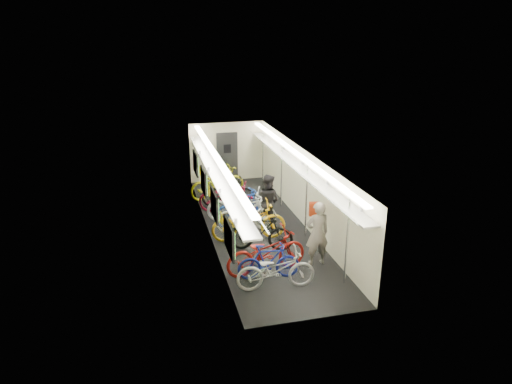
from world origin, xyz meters
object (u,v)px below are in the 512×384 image
bicycle_1 (269,262)px  backpack (314,209)px  bicycle_0 (276,270)px  passenger_mid (267,201)px  passenger_near (317,233)px

bicycle_1 → backpack: backpack is taller
bicycle_0 → passenger_mid: passenger_mid is taller
passenger_mid → bicycle_0: bearing=122.5°
passenger_near → backpack: bearing=-104.6°
bicycle_0 → passenger_mid: (0.77, 3.58, 0.36)m
bicycle_0 → passenger_near: 1.70m
passenger_near → passenger_mid: 2.72m
bicycle_0 → backpack: backpack is taller
bicycle_0 → bicycle_1: bicycle_0 is taller
bicycle_0 → backpack: size_ratio=4.96×
bicycle_0 → bicycle_1: 0.48m
bicycle_1 → passenger_near: 1.54m
bicycle_0 → passenger_near: passenger_near is taller
passenger_mid → backpack: size_ratio=4.50×
bicycle_1 → passenger_mid: size_ratio=0.91×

